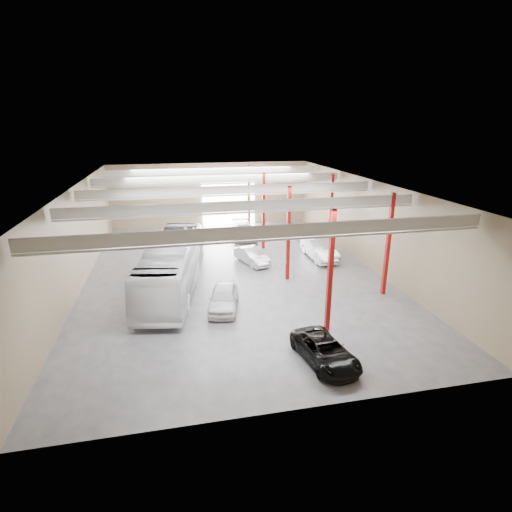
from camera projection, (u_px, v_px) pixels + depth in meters
name	position (u px, v px, depth m)	size (l,w,h in m)	color
depot_shell	(233.00, 210.00, 30.14)	(22.12, 32.12, 7.06)	#4C4B51
coach_bus	(173.00, 265.00, 27.70)	(3.02, 12.89, 3.59)	white
black_sedan	(325.00, 351.00, 19.50)	(2.05, 4.44, 1.23)	black
car_row_a	(224.00, 298.00, 25.15)	(1.74, 4.34, 1.48)	white
car_row_b	(252.00, 256.00, 33.26)	(1.40, 4.02, 1.32)	silver
car_row_c	(244.00, 232.00, 39.83)	(2.26, 5.56, 1.61)	gray
car_right_near	(319.00, 249.00, 34.39)	(1.79, 5.13, 1.69)	silver
car_right_far	(305.00, 235.00, 39.36)	(1.59, 3.95, 1.35)	silver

